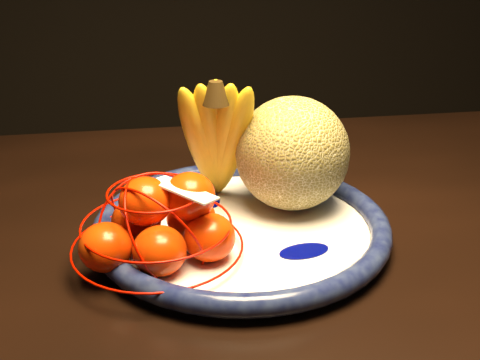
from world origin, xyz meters
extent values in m
cube|color=black|center=(-0.08, 0.03, 0.78)|extent=(1.61, 0.97, 0.04)
cylinder|color=white|center=(-0.24, 0.09, 0.80)|extent=(0.32, 0.32, 0.01)
torus|color=#050834|center=(-0.24, 0.09, 0.82)|extent=(0.35, 0.35, 0.03)
cylinder|color=white|center=(-0.24, 0.09, 0.80)|extent=(0.15, 0.15, 0.00)
ellipsoid|color=#000460|center=(-0.18, 0.02, 0.81)|extent=(0.13, 0.08, 0.00)
ellipsoid|color=#000460|center=(-0.27, 0.17, 0.81)|extent=(0.06, 0.11, 0.00)
ellipsoid|color=#000460|center=(-0.34, 0.09, 0.81)|extent=(0.11, 0.07, 0.00)
sphere|color=olive|center=(-0.17, 0.14, 0.88)|extent=(0.14, 0.14, 0.14)
ellipsoid|color=gold|center=(-0.28, 0.16, 0.90)|extent=(0.09, 0.11, 0.17)
ellipsoid|color=gold|center=(-0.27, 0.16, 0.90)|extent=(0.07, 0.11, 0.18)
ellipsoid|color=gold|center=(-0.26, 0.16, 0.90)|extent=(0.05, 0.09, 0.18)
ellipsoid|color=gold|center=(-0.25, 0.16, 0.90)|extent=(0.05, 0.10, 0.18)
ellipsoid|color=gold|center=(-0.24, 0.15, 0.90)|extent=(0.07, 0.11, 0.17)
cone|color=black|center=(-0.26, 0.16, 0.98)|extent=(0.03, 0.03, 0.03)
ellipsoid|color=#F64509|center=(-0.39, 0.02, 0.84)|extent=(0.06, 0.06, 0.05)
ellipsoid|color=#F64509|center=(-0.34, 0.00, 0.84)|extent=(0.06, 0.06, 0.05)
ellipsoid|color=#F64509|center=(-0.28, 0.02, 0.84)|extent=(0.06, 0.06, 0.05)
ellipsoid|color=#F64509|center=(-0.36, 0.07, 0.84)|extent=(0.06, 0.06, 0.05)
ellipsoid|color=#F64509|center=(-0.30, 0.07, 0.84)|extent=(0.06, 0.06, 0.05)
ellipsoid|color=#F64509|center=(-0.35, 0.04, 0.88)|extent=(0.06, 0.06, 0.05)
ellipsoid|color=#F64509|center=(-0.30, 0.05, 0.88)|extent=(0.06, 0.06, 0.05)
torus|color=#BE0A00|center=(-0.34, 0.04, 0.82)|extent=(0.21, 0.21, 0.00)
torus|color=#BE0A00|center=(-0.34, 0.04, 0.85)|extent=(0.18, 0.18, 0.00)
torus|color=#BE0A00|center=(-0.34, 0.04, 0.89)|extent=(0.11, 0.11, 0.00)
torus|color=#BE0A00|center=(-0.34, 0.04, 0.84)|extent=(0.13, 0.08, 0.11)
torus|color=#BE0A00|center=(-0.34, 0.04, 0.84)|extent=(0.09, 0.13, 0.11)
torus|color=#BE0A00|center=(-0.34, 0.04, 0.84)|extent=(0.13, 0.13, 0.11)
cube|color=white|center=(-0.31, 0.03, 0.89)|extent=(0.07, 0.07, 0.01)
camera|label=1|loc=(-0.35, -0.53, 1.15)|focal=45.00mm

